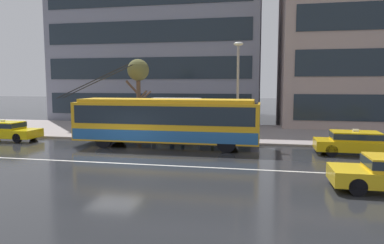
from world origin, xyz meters
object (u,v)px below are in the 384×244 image
at_px(taxi_queued_behind_bus, 5,130).
at_px(pedestrian_approaching_curb, 183,122).
at_px(pedestrian_walking_past, 171,117).
at_px(pedestrian_waiting_by_pole, 111,114).
at_px(pedestrian_at_shelter, 212,116).
at_px(trolleybus, 166,121).
at_px(taxi_ahead_of_bus, 357,142).
at_px(bus_shelter, 176,108).
at_px(street_tree_bare, 138,74).
at_px(street_lamp, 238,83).

height_order(taxi_queued_behind_bus, pedestrian_approaching_curb, pedestrian_approaching_curb).
bearing_deg(pedestrian_approaching_curb, pedestrian_walking_past, -105.79).
bearing_deg(taxi_queued_behind_bus, pedestrian_waiting_by_pole, 14.80).
bearing_deg(pedestrian_at_shelter, pedestrian_walking_past, -165.75).
relative_size(taxi_queued_behind_bus, pedestrian_waiting_by_pole, 2.39).
height_order(trolleybus, pedestrian_walking_past, trolleybus).
height_order(trolleybus, taxi_queued_behind_bus, trolleybus).
bearing_deg(pedestrian_at_shelter, trolleybus, -131.27).
height_order(pedestrian_walking_past, pedestrian_waiting_by_pole, pedestrian_waiting_by_pole).
bearing_deg(taxi_queued_behind_bus, pedestrian_at_shelter, 9.95).
distance_m(taxi_ahead_of_bus, bus_shelter, 11.97).
xyz_separation_m(pedestrian_at_shelter, street_tree_bare, (-5.52, 0.97, 2.83)).
bearing_deg(pedestrian_walking_past, bus_shelter, 92.54).
xyz_separation_m(trolleybus, street_lamp, (4.13, 2.14, 2.28)).
bearing_deg(street_tree_bare, taxi_ahead_of_bus, -16.15).
distance_m(pedestrian_walking_past, street_tree_bare, 4.37).
bearing_deg(pedestrian_approaching_curb, pedestrian_waiting_by_pole, -162.03).
bearing_deg(taxi_queued_behind_bus, taxi_ahead_of_bus, -1.55).
relative_size(pedestrian_walking_past, pedestrian_waiting_by_pole, 0.97).
distance_m(street_lamp, street_tree_bare, 7.43).
relative_size(trolleybus, taxi_ahead_of_bus, 2.78).
distance_m(taxi_queued_behind_bus, bus_shelter, 11.78).
bearing_deg(taxi_ahead_of_bus, pedestrian_walking_past, 167.95).
height_order(taxi_queued_behind_bus, bus_shelter, bus_shelter).
distance_m(pedestrian_waiting_by_pole, street_tree_bare, 3.51).
bearing_deg(taxi_queued_behind_bus, trolleybus, -1.53).
bearing_deg(taxi_queued_behind_bus, street_lamp, 6.67).
bearing_deg(pedestrian_at_shelter, street_tree_bare, 170.00).
bearing_deg(pedestrian_walking_past, pedestrian_waiting_by_pole, 178.92).
bearing_deg(pedestrian_at_shelter, bus_shelter, 157.34).
relative_size(taxi_queued_behind_bus, pedestrian_at_shelter, 2.45).
bearing_deg(pedestrian_approaching_curb, taxi_ahead_of_bus, -20.55).
bearing_deg(pedestrian_at_shelter, pedestrian_approaching_curb, 157.48).
height_order(pedestrian_at_shelter, pedestrian_waiting_by_pole, pedestrian_waiting_by_pole).
height_order(taxi_ahead_of_bus, taxi_queued_behind_bus, same).
bearing_deg(street_lamp, bus_shelter, 158.50).
bearing_deg(street_lamp, taxi_ahead_of_bus, -20.13).
distance_m(pedestrian_approaching_curb, street_lamp, 5.05).
distance_m(trolleybus, street_tree_bare, 5.67).
bearing_deg(pedestrian_approaching_curb, bus_shelter, 156.78).
xyz_separation_m(taxi_ahead_of_bus, bus_shelter, (-11.12, 4.20, 1.39)).
bearing_deg(trolleybus, street_lamp, 27.37).
xyz_separation_m(bus_shelter, pedestrian_at_shelter, (2.78, -1.16, -0.37)).
distance_m(pedestrian_approaching_curb, pedestrian_walking_past, 1.75).
bearing_deg(pedestrian_at_shelter, taxi_ahead_of_bus, -20.02).
relative_size(bus_shelter, street_lamp, 0.56).
bearing_deg(street_lamp, pedestrian_walking_past, -179.04).
height_order(taxi_ahead_of_bus, pedestrian_at_shelter, pedestrian_at_shelter).
relative_size(taxi_queued_behind_bus, bus_shelter, 1.34).
xyz_separation_m(taxi_queued_behind_bus, street_lamp, (15.62, 1.83, 3.19)).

